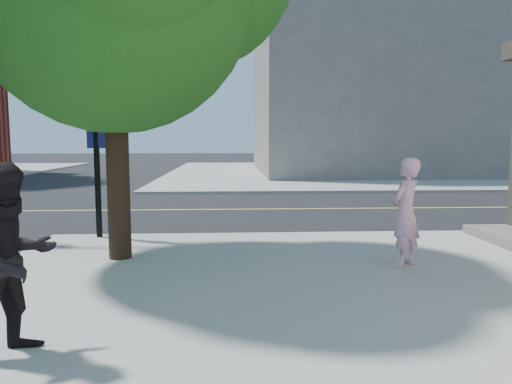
{
  "coord_description": "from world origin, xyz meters",
  "views": [
    {
      "loc": [
        3.03,
        -10.94,
        2.26
      ],
      "look_at": [
        3.49,
        -2.15,
        1.3
      ],
      "focal_mm": 33.75,
      "sensor_mm": 36.0,
      "label": 1
    }
  ],
  "objects": [
    {
      "name": "pedestrian",
      "position": [
        0.88,
        -6.2,
        1.08
      ],
      "size": [
        1.12,
        1.18,
        1.93
      ],
      "primitive_type": "imported",
      "rotation": [
        0.0,
        0.0,
        1.0
      ],
      "color": "black",
      "rests_on": "sidewalk_se"
    },
    {
      "name": "sidewalk_ne",
      "position": [
        13.5,
        21.5,
        0.06
      ],
      "size": [
        29.0,
        25.0,
        0.12
      ],
      "primitive_type": "cube",
      "color": "#969791",
      "rests_on": "ground"
    },
    {
      "name": "ground",
      "position": [
        0.0,
        0.0,
        0.0
      ],
      "size": [
        140.0,
        140.0,
        0.0
      ],
      "primitive_type": "plane",
      "color": "black",
      "rests_on": "ground"
    },
    {
      "name": "road_ew",
      "position": [
        0.0,
        4.5,
        0.01
      ],
      "size": [
        140.0,
        9.0,
        0.01
      ],
      "primitive_type": "cube",
      "color": "black",
      "rests_on": "ground"
    },
    {
      "name": "man_on_phone",
      "position": [
        5.97,
        -3.06,
        1.04
      ],
      "size": [
        0.79,
        0.78,
        1.84
      ],
      "primitive_type": "imported",
      "rotation": [
        0.0,
        0.0,
        3.92
      ],
      "color": "#E9A1BF",
      "rests_on": "sidewalk_se"
    },
    {
      "name": "filler_ne",
      "position": [
        14.0,
        22.0,
        7.12
      ],
      "size": [
        18.0,
        16.0,
        14.0
      ],
      "primitive_type": "cube",
      "color": "slate",
      "rests_on": "sidewalk_ne"
    }
  ]
}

